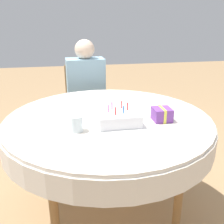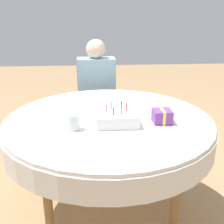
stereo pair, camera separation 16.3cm
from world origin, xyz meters
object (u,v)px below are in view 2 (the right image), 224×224
object	(u,v)px
chair	(97,106)
birthday_cake	(116,117)
person	(97,89)
drinking_glass	(74,122)
gift_box	(162,116)

from	to	relation	value
chair	birthday_cake	bearing A→B (deg)	-87.12
chair	person	bearing A→B (deg)	-90.00
chair	person	world-z (taller)	person
person	birthday_cake	size ratio (longest dim) A/B	4.66
drinking_glass	gift_box	bearing A→B (deg)	6.95
chair	birthday_cake	size ratio (longest dim) A/B	3.58
chair	gift_box	size ratio (longest dim) A/B	7.73
person	gift_box	size ratio (longest dim) A/B	10.06
drinking_glass	gift_box	world-z (taller)	drinking_glass
person	drinking_glass	xyz separation A→B (m)	(-0.15, -1.11, 0.11)
person	gift_box	distance (m)	1.12
person	drinking_glass	size ratio (longest dim) A/B	12.82
chair	birthday_cake	distance (m)	1.17
birthday_cake	gift_box	size ratio (longest dim) A/B	2.16
gift_box	drinking_glass	bearing A→B (deg)	-173.05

